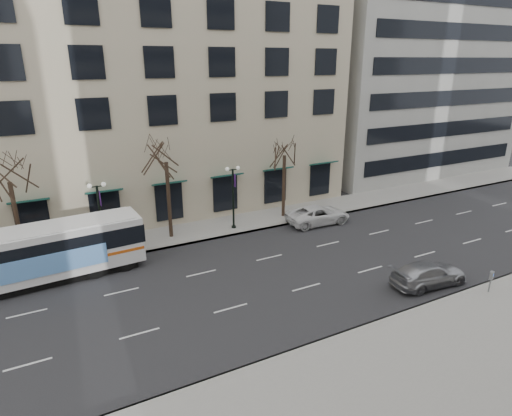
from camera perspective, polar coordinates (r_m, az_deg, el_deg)
ground at (r=26.08m, az=-5.50°, el=-10.76°), size 160.00×160.00×0.00m
sidewalk_far at (r=35.30m, az=-3.52°, el=-2.31°), size 80.00×4.00×0.15m
building_hotel at (r=42.56m, az=-19.96°, el=16.77°), size 40.00×20.00×24.00m
building_office at (r=58.38m, az=17.59°, el=22.80°), size 25.00×20.00×35.00m
tree_far_left at (r=30.60m, az=-30.30°, el=4.70°), size 3.60×3.60×8.34m
tree_far_mid at (r=31.59m, az=-12.01°, el=7.67°), size 3.60×3.60×8.55m
tree_far_right at (r=35.60m, az=3.85°, el=8.52°), size 3.60×3.60×8.06m
lamp_post_left at (r=31.13m, az=-20.04°, el=-0.84°), size 1.22×0.45×5.21m
lamp_post_right at (r=33.66m, az=-3.05°, el=1.80°), size 1.22×0.45×5.21m
city_bus at (r=29.10m, az=-27.46°, el=-5.47°), size 13.06×3.66×3.50m
silver_car at (r=28.17m, az=22.05°, el=-8.15°), size 5.09×2.42×1.43m
white_pickup at (r=35.98m, az=8.27°, el=-0.90°), size 5.55×2.77×1.51m
pay_station at (r=28.45m, az=28.87°, el=-8.10°), size 0.32×0.27×1.30m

